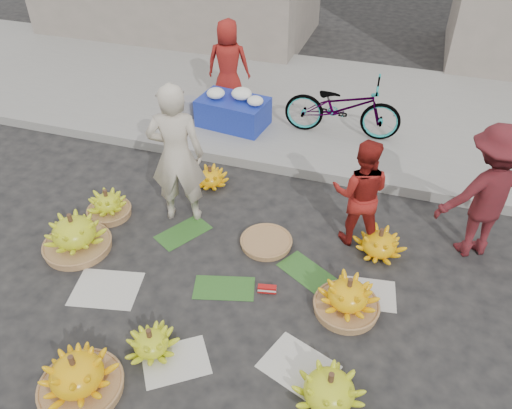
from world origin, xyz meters
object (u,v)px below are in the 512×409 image
(banana_bunch_0, at_px, (74,234))
(bicycle, at_px, (343,107))
(vendor_cream, at_px, (176,155))
(flower_table, at_px, (234,110))
(banana_bunch_4, at_px, (348,297))

(banana_bunch_0, distance_m, bicycle, 4.23)
(vendor_cream, xyz_separation_m, flower_table, (-0.12, 2.24, -0.53))
(banana_bunch_4, height_order, bicycle, bicycle)
(banana_bunch_0, xyz_separation_m, flower_table, (0.79, 3.19, 0.15))
(banana_bunch_0, relative_size, banana_bunch_4, 1.10)
(banana_bunch_0, bearing_deg, flower_table, 76.12)
(banana_bunch_0, xyz_separation_m, vendor_cream, (0.91, 0.95, 0.67))
(banana_bunch_4, xyz_separation_m, flower_table, (-2.36, 3.15, 0.18))
(banana_bunch_0, relative_size, bicycle, 0.44)
(vendor_cream, distance_m, flower_table, 2.31)
(banana_bunch_4, distance_m, vendor_cream, 2.51)
(bicycle, bearing_deg, banana_bunch_0, 141.05)
(flower_table, height_order, bicycle, bicycle)
(banana_bunch_0, xyz_separation_m, bicycle, (2.46, 3.42, 0.36))
(banana_bunch_4, bearing_deg, banana_bunch_0, -179.23)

